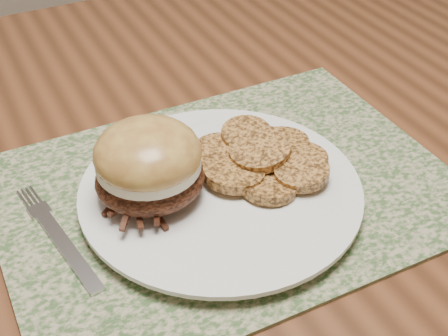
# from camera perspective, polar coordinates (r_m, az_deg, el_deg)

# --- Properties ---
(dining_table) EXTENTS (1.50, 0.90, 0.75)m
(dining_table) POSITION_cam_1_polar(r_m,az_deg,el_deg) (0.70, -18.07, -8.41)
(dining_table) COLOR brown
(dining_table) RESTS_ON ground
(placemat) EXTENTS (0.45, 0.33, 0.00)m
(placemat) POSITION_cam_1_polar(r_m,az_deg,el_deg) (0.63, 0.30, -2.06)
(placemat) COLOR #3A572D
(placemat) RESTS_ON dining_table
(dinner_plate) EXTENTS (0.26, 0.26, 0.02)m
(dinner_plate) POSITION_cam_1_polar(r_m,az_deg,el_deg) (0.61, -0.31, -2.26)
(dinner_plate) COLOR white
(dinner_plate) RESTS_ON placemat
(pork_sandwich) EXTENTS (0.12, 0.12, 0.08)m
(pork_sandwich) POSITION_cam_1_polar(r_m,az_deg,el_deg) (0.58, -6.91, 0.34)
(pork_sandwich) COLOR black
(pork_sandwich) RESTS_ON dinner_plate
(roasted_potatoes) EXTENTS (0.14, 0.15, 0.03)m
(roasted_potatoes) POSITION_cam_1_polar(r_m,az_deg,el_deg) (0.63, 3.54, 0.90)
(roasted_potatoes) COLOR #B67735
(roasted_potatoes) RESTS_ON dinner_plate
(fork) EXTENTS (0.04, 0.16, 0.00)m
(fork) POSITION_cam_1_polar(r_m,az_deg,el_deg) (0.60, -15.00, -5.95)
(fork) COLOR silver
(fork) RESTS_ON placemat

